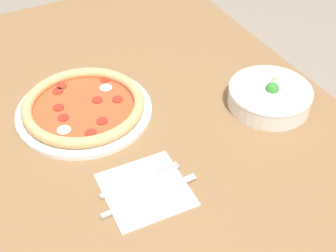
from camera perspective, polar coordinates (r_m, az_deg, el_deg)
dining_table at (r=1.21m, az=-3.54°, el=-1.54°), size 1.26×0.90×0.76m
pizza at (r=1.13m, az=-10.22°, el=2.29°), size 0.32×0.32×0.04m
bowl at (r=1.16m, az=12.31°, el=3.69°), size 0.20×0.20×0.07m
napkin at (r=0.95m, az=-2.75°, el=-7.74°), size 0.17×0.17×0.00m
fork at (r=0.96m, az=-3.50°, el=-6.64°), size 0.02×0.18×0.00m
knife at (r=0.93m, az=-2.71°, el=-8.66°), size 0.02×0.21×0.01m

